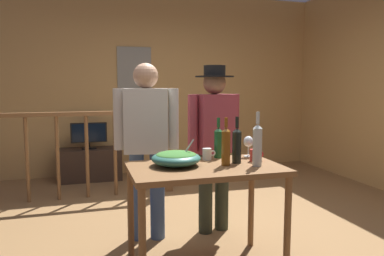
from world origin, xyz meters
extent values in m
plane|color=olive|center=(0.00, 0.00, 0.00)|extent=(7.03, 7.03, 0.00)
cube|color=tan|center=(0.00, 2.69, 1.41)|extent=(5.41, 0.10, 2.82)
cube|color=tan|center=(2.70, 0.81, 1.41)|extent=(0.10, 4.04, 2.82)
cube|color=gray|center=(-0.34, 2.63, 1.65)|extent=(0.53, 0.03, 0.63)
cylinder|color=brown|center=(-1.77, 1.47, 0.51)|extent=(0.04, 0.04, 1.02)
cylinder|color=brown|center=(-1.43, 1.47, 0.51)|extent=(0.04, 0.04, 1.02)
cylinder|color=brown|center=(-1.09, 1.47, 0.51)|extent=(0.04, 0.04, 1.02)
cylinder|color=brown|center=(-0.75, 1.47, 0.51)|extent=(0.04, 0.04, 1.02)
cylinder|color=brown|center=(-0.41, 1.47, 0.51)|extent=(0.04, 0.04, 1.02)
cylinder|color=brown|center=(-0.07, 1.47, 0.51)|extent=(0.04, 0.04, 1.02)
cube|color=brown|center=(-1.26, 1.47, 1.04)|extent=(2.46, 0.07, 0.05)
cube|color=brown|center=(-0.07, 1.47, 0.56)|extent=(0.10, 0.10, 1.12)
cube|color=#38281E|center=(-1.05, 2.34, 0.23)|extent=(0.90, 0.40, 0.46)
cube|color=black|center=(-1.05, 2.34, 0.47)|extent=(0.20, 0.12, 0.02)
cylinder|color=black|center=(-1.05, 2.34, 0.52)|extent=(0.03, 0.03, 0.08)
cube|color=black|center=(-1.05, 2.31, 0.71)|extent=(0.51, 0.06, 0.28)
cube|color=black|center=(-1.05, 2.28, 0.71)|extent=(0.47, 0.01, 0.26)
cube|color=brown|center=(-0.27, -0.67, 0.78)|extent=(1.11, 0.67, 0.04)
cylinder|color=brown|center=(-0.79, -0.96, 0.38)|extent=(0.05, 0.05, 0.76)
cylinder|color=brown|center=(0.24, -0.96, 0.38)|extent=(0.05, 0.05, 0.76)
cylinder|color=brown|center=(-0.79, -0.37, 0.38)|extent=(0.05, 0.05, 0.76)
cylinder|color=brown|center=(0.24, -0.37, 0.38)|extent=(0.05, 0.05, 0.76)
ellipsoid|color=#337060|center=(-0.48, -0.60, 0.85)|extent=(0.36, 0.36, 0.11)
ellipsoid|color=#38702D|center=(-0.48, -0.60, 0.88)|extent=(0.30, 0.30, 0.05)
cylinder|color=silver|center=(-0.40, -0.60, 0.90)|extent=(0.13, 0.01, 0.18)
cylinder|color=silver|center=(0.18, -0.43, 0.80)|extent=(0.07, 0.07, 0.01)
cylinder|color=silver|center=(0.18, -0.43, 0.85)|extent=(0.01, 0.01, 0.08)
ellipsoid|color=silver|center=(0.18, -0.43, 0.93)|extent=(0.08, 0.08, 0.09)
cylinder|color=black|center=(-0.01, -0.64, 0.92)|extent=(0.07, 0.07, 0.24)
cone|color=black|center=(-0.01, -0.64, 1.05)|extent=(0.07, 0.07, 0.03)
cylinder|color=black|center=(-0.01, -0.64, 1.11)|extent=(0.03, 0.03, 0.08)
cylinder|color=brown|center=(-0.12, -0.69, 0.93)|extent=(0.06, 0.06, 0.25)
cone|color=brown|center=(-0.12, -0.69, 1.07)|extent=(0.06, 0.06, 0.03)
cylinder|color=brown|center=(-0.12, -0.69, 1.12)|extent=(0.02, 0.02, 0.07)
cylinder|color=#1E5628|center=(-0.07, -0.40, 0.91)|extent=(0.07, 0.07, 0.22)
cone|color=#1E5628|center=(-0.07, -0.40, 1.03)|extent=(0.07, 0.07, 0.03)
cylinder|color=#1E5628|center=(-0.07, -0.40, 1.09)|extent=(0.03, 0.03, 0.08)
cylinder|color=silver|center=(0.09, -0.78, 0.94)|extent=(0.07, 0.07, 0.28)
cone|color=silver|center=(0.09, -0.78, 1.09)|extent=(0.07, 0.07, 0.03)
cylinder|color=silver|center=(0.09, -0.78, 1.15)|extent=(0.03, 0.03, 0.09)
cylinder|color=white|center=(-0.19, -0.46, 0.85)|extent=(0.07, 0.07, 0.09)
torus|color=white|center=(-0.14, -0.46, 0.85)|extent=(0.05, 0.01, 0.05)
cylinder|color=#B7332D|center=(0.15, -0.62, 0.85)|extent=(0.08, 0.08, 0.09)
torus|color=#B7332D|center=(0.20, -0.62, 0.85)|extent=(0.05, 0.01, 0.05)
cylinder|color=#3D5684|center=(-0.50, 0.01, 0.40)|extent=(0.13, 0.13, 0.80)
cylinder|color=#3D5684|center=(-0.68, 0.04, 0.40)|extent=(0.13, 0.13, 0.80)
cube|color=beige|center=(-0.59, 0.03, 1.08)|extent=(0.42, 0.29, 0.56)
cylinder|color=beige|center=(-0.36, -0.02, 1.09)|extent=(0.09, 0.09, 0.54)
cylinder|color=beige|center=(-0.82, 0.07, 1.09)|extent=(0.09, 0.09, 0.54)
sphere|color=tan|center=(-0.59, 0.03, 1.47)|extent=(0.22, 0.22, 0.22)
cylinder|color=#2D3323|center=(0.13, 0.04, 0.38)|extent=(0.13, 0.13, 0.76)
cylinder|color=#2D3323|center=(-0.04, 0.01, 0.38)|extent=(0.13, 0.13, 0.76)
cube|color=#9E3842|center=(0.04, 0.03, 1.03)|extent=(0.39, 0.29, 0.54)
cylinder|color=#9E3842|center=(0.27, 0.07, 1.05)|extent=(0.09, 0.09, 0.51)
cylinder|color=#9E3842|center=(-0.18, -0.02, 1.05)|extent=(0.09, 0.09, 0.51)
sphere|color=#A37556|center=(0.04, 0.03, 1.41)|extent=(0.21, 0.21, 0.21)
cylinder|color=black|center=(0.04, 0.03, 1.47)|extent=(0.36, 0.36, 0.01)
cylinder|color=black|center=(0.04, 0.03, 1.52)|extent=(0.20, 0.20, 0.10)
camera|label=1|loc=(-1.12, -3.19, 1.39)|focal=34.70mm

